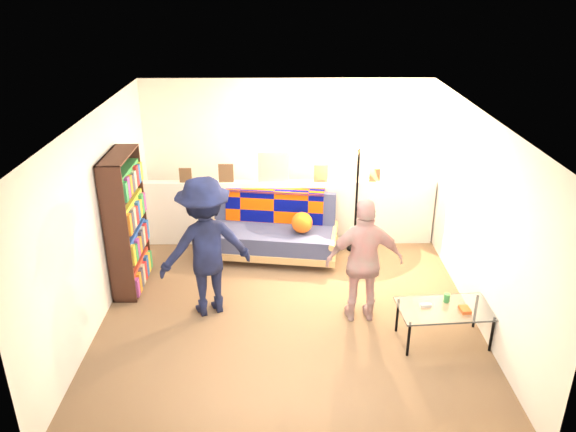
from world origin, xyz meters
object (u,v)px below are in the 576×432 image
object	(u,v)px
bookshelf	(126,227)
coffee_table	(446,310)
floor_lamp	(357,175)
person_left	(206,247)
futon_sofa	(273,231)
person_right	(364,261)

from	to	relation	value
bookshelf	coffee_table	distance (m)	4.07
bookshelf	floor_lamp	world-z (taller)	bookshelf
person_left	futon_sofa	bearing A→B (deg)	-140.21
futon_sofa	coffee_table	size ratio (longest dim) A/B	1.86
coffee_table	floor_lamp	bearing A→B (deg)	107.50
person_left	person_right	xyz separation A→B (m)	(1.87, -0.20, -0.10)
floor_lamp	person_left	bearing A→B (deg)	-140.17
floor_lamp	person_right	xyz separation A→B (m)	(-0.13, -1.86, -0.40)
futon_sofa	floor_lamp	xyz separation A→B (m)	(1.22, 0.19, 0.79)
coffee_table	person_right	xyz separation A→B (m)	(-0.87, 0.48, 0.36)
person_right	futon_sofa	bearing A→B (deg)	-58.97
futon_sofa	person_right	size ratio (longest dim) A/B	1.31
floor_lamp	person_left	world-z (taller)	person_left
bookshelf	futon_sofa	bearing A→B (deg)	24.74
bookshelf	person_left	xyz separation A→B (m)	(1.10, -0.61, 0.02)
futon_sofa	coffee_table	distance (m)	2.91
futon_sofa	bookshelf	bearing A→B (deg)	-155.26
futon_sofa	floor_lamp	distance (m)	1.46
futon_sofa	coffee_table	bearing A→B (deg)	-47.77
futon_sofa	person_left	bearing A→B (deg)	-117.85
coffee_table	floor_lamp	world-z (taller)	floor_lamp
person_right	coffee_table	bearing A→B (deg)	149.19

